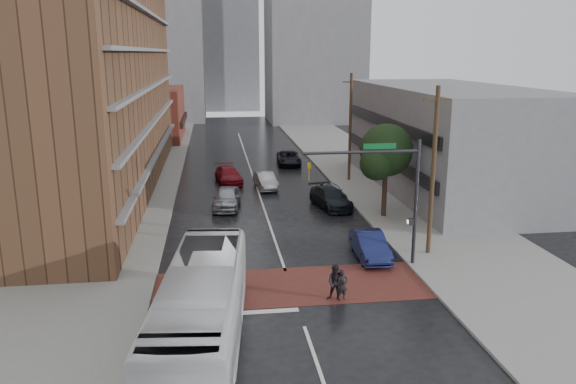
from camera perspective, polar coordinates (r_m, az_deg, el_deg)
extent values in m
plane|color=black|center=(29.06, 0.39, -9.92)|extent=(160.00, 160.00, 0.00)
cube|color=maroon|center=(29.51, 0.25, -9.51)|extent=(14.00, 5.00, 0.02)
cube|color=gray|center=(53.19, -15.85, 0.74)|extent=(9.00, 90.00, 0.15)
cube|color=gray|center=(54.78, 8.69, 1.49)|extent=(9.00, 90.00, 0.15)
cube|color=brown|center=(51.39, -19.93, 15.67)|extent=(10.00, 44.00, 28.00)
cube|color=brown|center=(81.15, -13.57, 7.74)|extent=(8.00, 16.00, 7.00)
cube|color=gray|center=(51.05, 15.86, 5.26)|extent=(11.00, 26.00, 9.00)
cube|color=gray|center=(104.90, -13.78, 15.90)|extent=(18.00, 16.00, 32.00)
cube|color=gray|center=(100.08, 2.71, 17.53)|extent=(16.00, 14.00, 36.00)
cube|color=gray|center=(121.36, -6.05, 14.01)|extent=(12.00, 10.00, 24.00)
cylinder|color=#332319|center=(41.38, 9.78, 0.11)|extent=(0.36, 0.36, 4.00)
sphere|color=black|center=(40.77, 9.95, 4.21)|extent=(3.80, 3.80, 3.80)
sphere|color=black|center=(39.90, 9.01, 2.87)|extent=(2.40, 2.40, 2.40)
sphere|color=black|center=(41.87, 10.64, 3.60)|extent=(2.60, 2.60, 2.60)
cylinder|color=#2D2D33|center=(31.90, 12.85, -1.22)|extent=(0.20, 0.20, 7.20)
cylinder|color=#2D2D33|center=(30.29, 7.46, 4.03)|extent=(6.40, 0.16, 0.16)
imported|color=gold|center=(29.88, 2.21, 2.05)|extent=(0.20, 0.16, 1.00)
cube|color=#0C5926|center=(30.52, 9.30, 4.61)|extent=(1.80, 0.05, 0.30)
cube|color=#2D2D33|center=(32.09, 12.34, -2.96)|extent=(0.30, 0.30, 0.35)
cylinder|color=#473321|center=(33.48, 14.51, 1.86)|extent=(0.26, 0.26, 10.00)
cube|color=#473321|center=(32.89, 14.96, 9.03)|extent=(1.60, 0.12, 0.12)
cylinder|color=#473321|center=(52.28, 6.33, 6.45)|extent=(0.26, 0.26, 10.00)
cube|color=#473321|center=(51.90, 6.46, 11.05)|extent=(1.60, 0.12, 0.12)
imported|color=silver|center=(23.11, -8.78, -11.81)|extent=(4.27, 13.01, 3.56)
imported|color=black|center=(27.78, 5.53, -9.39)|extent=(0.64, 0.49, 1.56)
imported|color=black|center=(27.66, 4.89, -9.18)|extent=(1.09, 1.00, 1.82)
imported|color=#A5A6AC|center=(43.71, -6.24, -0.60)|extent=(2.57, 5.08, 1.66)
imported|color=#ABAEB3|center=(49.83, -2.30, 1.15)|extent=(2.03, 4.52, 1.44)
imported|color=maroon|center=(52.34, -6.07, 1.73)|extent=(2.80, 5.33, 1.47)
imported|color=black|center=(60.58, 0.08, 3.47)|extent=(2.71, 5.36, 1.45)
imported|color=#151B4A|center=(33.45, 8.31, -5.38)|extent=(1.74, 4.68, 1.53)
imported|color=black|center=(43.86, 4.35, -0.61)|extent=(3.06, 5.52, 1.51)
imported|color=#979B9E|center=(46.21, 4.41, 0.06)|extent=(2.28, 4.26, 1.38)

